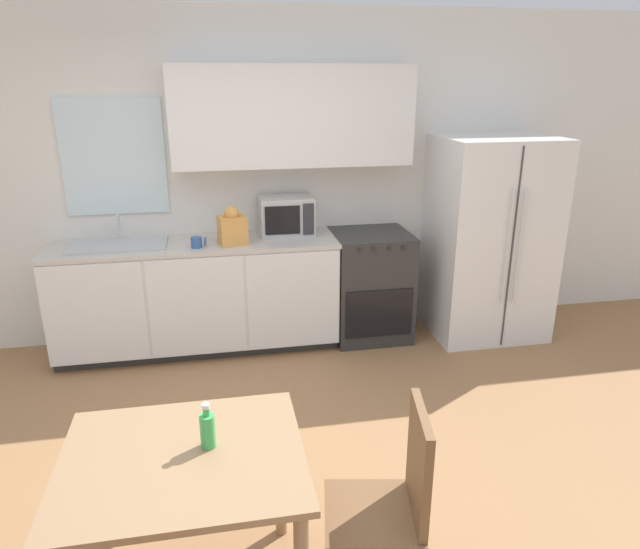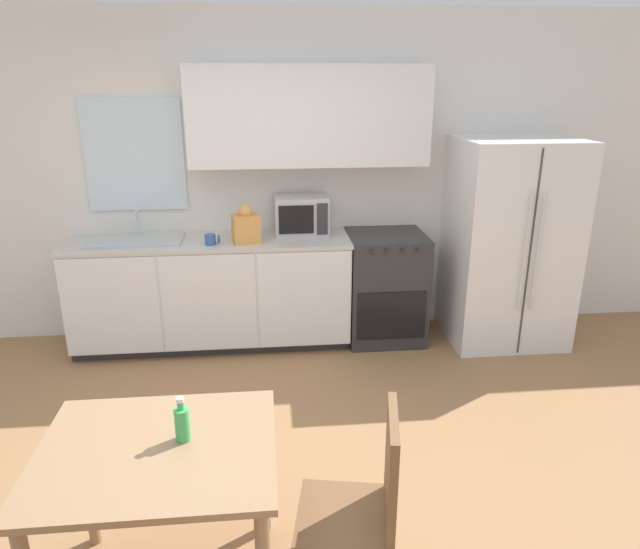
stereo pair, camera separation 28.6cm
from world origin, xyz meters
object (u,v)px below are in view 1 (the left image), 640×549
(microwave, at_px, (287,216))
(dining_table, at_px, (185,482))
(oven_range, at_px, (370,285))
(coffee_mug, at_px, (197,242))
(refrigerator, at_px, (489,238))
(drink_bottle, at_px, (208,429))
(dining_chair_side, at_px, (397,494))

(microwave, height_order, dining_table, microwave)
(oven_range, distance_m, coffee_mug, 1.52)
(refrigerator, height_order, coffee_mug, refrigerator)
(dining_table, distance_m, drink_bottle, 0.23)
(refrigerator, bearing_deg, coffee_mug, -178.71)
(refrigerator, relative_size, dining_chair_side, 1.84)
(oven_range, xyz_separation_m, dining_table, (-1.47, -2.51, 0.18))
(oven_range, height_order, coffee_mug, coffee_mug)
(coffee_mug, bearing_deg, drink_bottle, -88.49)
(microwave, bearing_deg, drink_bottle, -104.47)
(coffee_mug, height_order, dining_chair_side, coffee_mug)
(oven_range, xyz_separation_m, coffee_mug, (-1.43, -0.14, 0.50))
(oven_range, distance_m, dining_table, 2.91)
(coffee_mug, bearing_deg, refrigerator, 1.29)
(refrigerator, xyz_separation_m, drink_bottle, (-2.39, -2.38, -0.01))
(coffee_mug, bearing_deg, oven_range, 5.68)
(microwave, bearing_deg, oven_range, -9.16)
(coffee_mug, bearing_deg, dining_table, -91.02)
(refrigerator, bearing_deg, drink_bottle, -135.14)
(drink_bottle, bearing_deg, oven_range, 61.01)
(dining_table, xyz_separation_m, dining_chair_side, (0.85, -0.11, -0.10))
(oven_range, distance_m, drink_bottle, 2.84)
(dining_chair_side, bearing_deg, drink_bottle, 89.01)
(refrigerator, height_order, microwave, refrigerator)
(microwave, distance_m, drink_bottle, 2.67)
(dining_chair_side, relative_size, drink_bottle, 4.74)
(coffee_mug, relative_size, dining_table, 0.12)
(oven_range, bearing_deg, dining_table, -120.35)
(microwave, relative_size, coffee_mug, 3.70)
(oven_range, relative_size, dining_table, 0.97)
(refrigerator, distance_m, dining_table, 3.48)
(microwave, distance_m, dining_table, 2.77)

